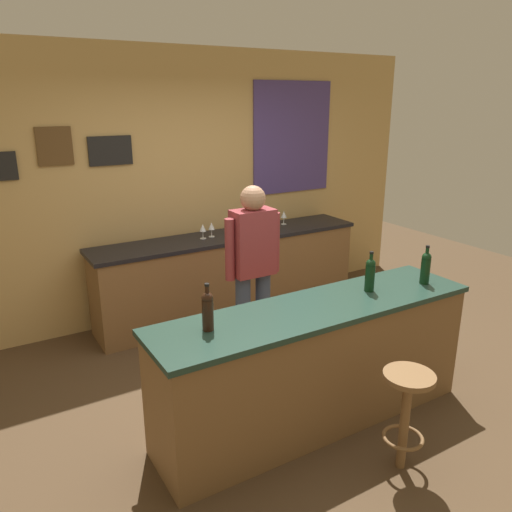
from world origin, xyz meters
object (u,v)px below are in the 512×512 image
object	(u,v)px
bar_stool	(406,405)
wine_glass_b	(211,227)
bartender	(253,266)
wine_glass_c	(284,215)
wine_bottle_a	(208,309)
wine_bottle_b	(370,274)
wine_bottle_c	(426,267)
wine_glass_a	(203,228)

from	to	relation	value
bar_stool	wine_glass_b	xyz separation A→B (m)	(0.02, 2.76, 0.55)
bartender	wine_glass_c	size ratio (longest dim) A/B	10.45
bartender	wine_bottle_a	distance (m)	1.23
wine_bottle_a	wine_glass_b	world-z (taller)	wine_bottle_a
wine_bottle_a	wine_glass_b	bearing A→B (deg)	63.34
wine_glass_c	wine_bottle_a	bearing A→B (deg)	-133.36
bar_stool	wine_bottle_b	distance (m)	0.99
bar_stool	wine_bottle_a	world-z (taller)	wine_bottle_a
bar_stool	wine_glass_c	distance (m)	3.04
bartender	wine_glass_c	xyz separation A→B (m)	(1.12, 1.20, 0.07)
bartender	wine_glass_b	world-z (taller)	bartender
wine_bottle_b	wine_glass_c	world-z (taller)	wine_bottle_b
bar_stool	wine_bottle_a	xyz separation A→B (m)	(-1.00, 0.74, 0.60)
wine_bottle_c	wine_glass_b	size ratio (longest dim) A/B	1.97
bar_stool	wine_bottle_c	world-z (taller)	wine_bottle_c
bar_stool	wine_bottle_a	distance (m)	1.38
bar_stool	wine_bottle_c	bearing A→B (deg)	37.85
wine_glass_a	bar_stool	bearing A→B (deg)	-88.05
wine_bottle_b	wine_glass_b	size ratio (longest dim) A/B	1.97
wine_bottle_a	wine_bottle_b	world-z (taller)	same
wine_glass_b	bar_stool	bearing A→B (deg)	-90.34
wine_bottle_b	wine_glass_b	xyz separation A→B (m)	(-0.30, 2.04, -0.05)
bartender	wine_bottle_b	distance (m)	1.03
bartender	wine_bottle_b	bearing A→B (deg)	-62.84
wine_bottle_b	wine_bottle_c	size ratio (longest dim) A/B	1.00
wine_glass_a	wine_glass_c	world-z (taller)	same
bar_stool	wine_glass_a	distance (m)	2.80
wine_bottle_c	wine_glass_c	distance (m)	2.22
bar_stool	wine_bottle_b	world-z (taller)	wine_bottle_b
bar_stool	wine_glass_c	size ratio (longest dim) A/B	4.39
bar_stool	wine_glass_a	size ratio (longest dim) A/B	4.39
bartender	wine_bottle_c	bearing A→B (deg)	-47.05
wine_bottle_a	wine_glass_a	xyz separation A→B (m)	(0.90, 2.00, -0.05)
wine_glass_c	wine_bottle_c	bearing A→B (deg)	-94.64
bartender	bar_stool	size ratio (longest dim) A/B	2.38
wine_bottle_b	wine_glass_c	size ratio (longest dim) A/B	1.97
bartender	bar_stool	bearing A→B (deg)	-84.73
wine_glass_a	wine_glass_c	distance (m)	1.07
bar_stool	wine_bottle_c	size ratio (longest dim) A/B	2.22
bar_stool	wine_bottle_b	bearing A→B (deg)	66.24
wine_bottle_a	wine_bottle_c	world-z (taller)	same
bartender	wine_bottle_b	world-z (taller)	bartender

